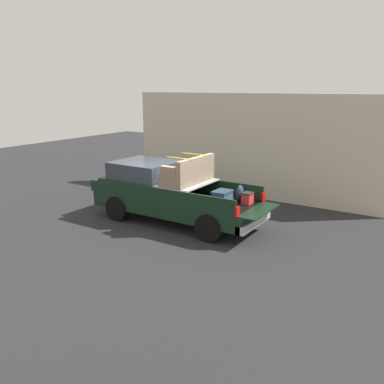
% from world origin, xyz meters
% --- Properties ---
extents(ground_plane, '(40.00, 40.00, 0.00)m').
position_xyz_m(ground_plane, '(0.00, 0.00, 0.00)').
color(ground_plane, '#262628').
extents(pickup_truck, '(6.05, 2.06, 2.23)m').
position_xyz_m(pickup_truck, '(0.37, 0.00, 0.97)').
color(pickup_truck, black).
rests_on(pickup_truck, ground_plane).
extents(building_facade, '(10.40, 0.36, 4.06)m').
position_xyz_m(building_facade, '(-0.54, -4.28, 2.03)').
color(building_facade, beige).
rests_on(building_facade, ground_plane).
extents(trash_can, '(0.60, 0.60, 0.98)m').
position_xyz_m(trash_can, '(2.85, -2.97, 0.50)').
color(trash_can, '#3F4C66').
rests_on(trash_can, ground_plane).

